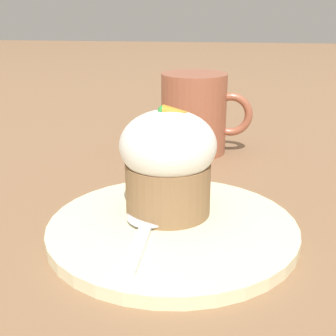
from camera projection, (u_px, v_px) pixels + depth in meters
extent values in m
plane|color=#846042|center=(172.00, 234.00, 0.40)|extent=(4.00, 4.00, 0.00)
cylinder|color=beige|center=(172.00, 229.00, 0.39)|extent=(0.21, 0.21, 0.01)
cylinder|color=olive|center=(168.00, 188.00, 0.41)|extent=(0.07, 0.07, 0.05)
ellipsoid|color=white|center=(168.00, 145.00, 0.39)|extent=(0.08, 0.08, 0.06)
cone|color=orange|center=(178.00, 112.00, 0.38)|extent=(0.02, 0.01, 0.01)
sphere|color=green|center=(164.00, 111.00, 0.38)|extent=(0.01, 0.01, 0.01)
cube|color=silver|center=(138.00, 247.00, 0.35)|extent=(0.01, 0.08, 0.00)
ellipsoid|color=silver|center=(150.00, 215.00, 0.40)|extent=(0.04, 0.05, 0.01)
cylinder|color=#9E563D|center=(194.00, 113.00, 0.60)|extent=(0.08, 0.08, 0.10)
torus|color=#9E563D|center=(231.00, 114.00, 0.59)|extent=(0.06, 0.01, 0.06)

